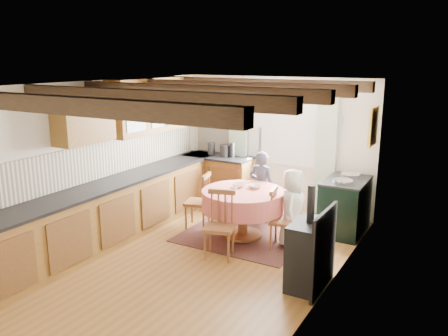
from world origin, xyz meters
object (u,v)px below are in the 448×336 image
Objects in this scene: chair_right at (284,219)px; aga_range at (345,205)px; cast_iron_stove at (309,237)px; child_right at (292,208)px; chair_left at (197,200)px; child_far at (261,187)px; cup at (234,189)px; chair_near at (219,225)px; dining_table at (243,214)px.

aga_range is at bearing -39.18° from chair_right.
cast_iron_stove is 1.10× the size of child_right.
chair_left is 1.01× the size of chair_right.
chair_left is 1.10m from child_far.
child_right is 12.04× the size of cup.
cast_iron_stove is at bearing -29.69° from cup.
chair_right is at bearing 6.52° from cup.
chair_near is 0.98m from chair_right.
chair_near is at bearing 93.79° from child_far.
chair_right is (0.70, -0.07, 0.07)m from dining_table.
cup is at bearing 88.94° from child_far.
cast_iron_stove reaches higher than chair_left.
dining_table is at bearing 76.54° from chair_near.
aga_range is 0.79× the size of child_far.
child_right is at bearing 120.54° from cast_iron_stove.
aga_range is 1.06m from child_right.
cup is at bearing 150.31° from cast_iron_stove.
chair_left is at bearing 177.19° from dining_table.
child_right is at bearing 76.82° from chair_left.
dining_table is 1.31× the size of aga_range.
chair_left is 0.88m from cup.
aga_range is at bearing 37.71° from dining_table.
chair_near is 1.59m from child_far.
child_far is at bearing 37.99° from child_right.
dining_table is at bearing 84.72° from child_right.
chair_near is 0.77× the size of child_far.
chair_right is at bearing 127.21° from cast_iron_stove.
chair_near is 0.98× the size of aga_range.
chair_left is (-0.86, 0.04, 0.08)m from dining_table.
chair_near is 1.24m from chair_left.
chair_right is at bearing 31.60° from chair_near.
chair_left is (-0.91, 0.85, -0.02)m from chair_near.
chair_near reaches higher than aga_range.
cast_iron_stove is (0.71, -0.93, 0.19)m from chair_right.
chair_near reaches higher than cup.
cast_iron_stove is (2.27, -1.04, 0.19)m from chair_left.
cast_iron_stove is at bearing -86.86° from aga_range.
chair_right is 0.93× the size of aga_range.
cup is at bearing 94.26° from child_right.
dining_table is 0.81m from child_far.
chair_right is 1.23m from aga_range.
chair_right is (1.56, -0.11, -0.01)m from chair_left.
child_right reaches higher than dining_table.
chair_left reaches higher than chair_right.
cast_iron_stove is at bearing -161.89° from child_right.
cast_iron_stove is (1.41, -1.00, 0.26)m from dining_table.
cast_iron_stove is 1.05× the size of child_far.
dining_table is 0.46m from cup.
dining_table is 1.33× the size of chair_near.
child_far reaches higher than chair_right.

